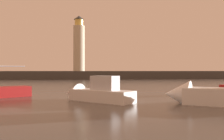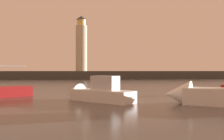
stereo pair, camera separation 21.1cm
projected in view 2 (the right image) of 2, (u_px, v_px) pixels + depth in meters
name	position (u px, v px, depth m)	size (l,w,h in m)	color
ground_plane	(99.00, 87.00, 37.80)	(220.00, 220.00, 0.00)	#4C4742
breakwater	(90.00, 75.00, 73.01)	(86.84, 6.23, 2.27)	#423F3D
lighthouse	(81.00, 45.00, 72.75)	(3.14, 3.14, 15.39)	beige
motorboat_0	(94.00, 93.00, 20.68)	(5.85, 5.83, 2.33)	white
motorboat_2	(221.00, 94.00, 17.92)	(7.98, 6.27, 2.63)	white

